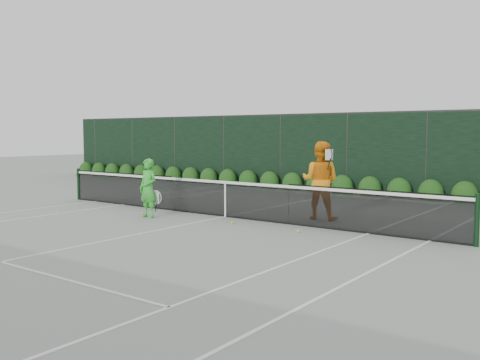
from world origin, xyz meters
The scene contains 8 objects.
ground centered at (0.00, 0.00, 0.00)m, with size 80.00×80.00×0.00m, color gray.
tennis_net centered at (-0.02, 0.00, 0.53)m, with size 12.90×0.10×1.07m.
player_woman centered at (-1.61, -1.31, 0.79)m, with size 0.64×0.40×1.59m.
player_man centered at (2.25, 1.18, 1.03)m, with size 1.13×0.96×2.06m.
court_lines centered at (0.00, 0.00, 0.01)m, with size 11.03×23.83×0.01m.
windscreen_fence centered at (0.00, -2.71, 1.51)m, with size 32.00×21.07×3.06m.
hedge_row centered at (0.00, 7.15, 0.23)m, with size 31.66×0.65×0.94m.
tennis_balls centered at (0.50, -0.89, 0.03)m, with size 4.96×0.30×0.07m.
Camera 1 is at (8.90, -11.28, 2.26)m, focal length 40.00 mm.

